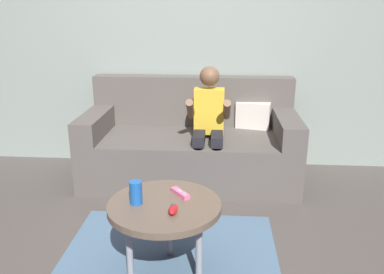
{
  "coord_description": "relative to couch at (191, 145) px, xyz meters",
  "views": [
    {
      "loc": [
        0.31,
        -1.78,
        1.4
      ],
      "look_at": [
        0.13,
        0.74,
        0.58
      ],
      "focal_mm": 37.3,
      "sensor_mm": 36.0,
      "label": 1
    }
  ],
  "objects": [
    {
      "name": "wall_back",
      "position": [
        -0.07,
        0.39,
        0.96
      ],
      "size": [
        4.62,
        0.05,
        2.5
      ],
      "primitive_type": "cube",
      "color": "gray",
      "rests_on": "ground"
    },
    {
      "name": "couch",
      "position": [
        0.0,
        0.0,
        0.0
      ],
      "size": [
        1.74,
        0.8,
        0.83
      ],
      "color": "#56514C",
      "rests_on": "ground"
    },
    {
      "name": "person_seated_on_couch",
      "position": [
        0.15,
        -0.18,
        0.26
      ],
      "size": [
        0.33,
        0.41,
        0.97
      ],
      "color": "black",
      "rests_on": "ground"
    },
    {
      "name": "coffee_table",
      "position": [
        -0.04,
        -1.33,
        0.1
      ],
      "size": [
        0.59,
        0.59,
        0.43
      ],
      "color": "brown",
      "rests_on": "ground"
    },
    {
      "name": "area_rug",
      "position": [
        -0.04,
        -1.34,
        -0.29
      ],
      "size": [
        1.27,
        1.34,
        0.01
      ],
      "primitive_type": "cube",
      "color": "slate",
      "rests_on": "ground"
    },
    {
      "name": "game_remote_pink_near_edge",
      "position": [
        0.03,
        -1.24,
        0.15
      ],
      "size": [
        0.12,
        0.13,
        0.03
      ],
      "color": "pink",
      "rests_on": "coffee_table"
    },
    {
      "name": "nunchuk_red",
      "position": [
        0.02,
        -1.44,
        0.16
      ],
      "size": [
        0.05,
        0.09,
        0.05
      ],
      "color": "red",
      "rests_on": "coffee_table"
    },
    {
      "name": "soda_can",
      "position": [
        -0.19,
        -1.35,
        0.2
      ],
      "size": [
        0.07,
        0.07,
        0.12
      ],
      "primitive_type": "cylinder",
      "color": "#1959B2",
      "rests_on": "coffee_table"
    }
  ]
}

